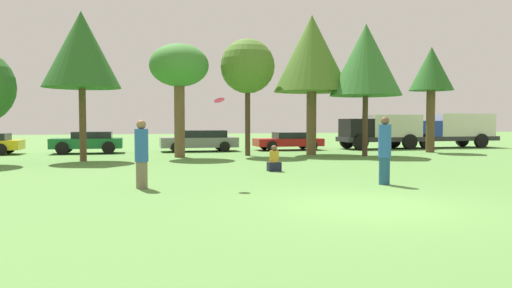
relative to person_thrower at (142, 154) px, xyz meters
name	(u,v)px	position (x,y,z in m)	size (l,w,h in m)	color
ground_plane	(371,206)	(4.69, -3.92, -0.93)	(120.00, 120.00, 0.00)	#54843D
person_thrower	(142,154)	(0.00, 0.00, 0.00)	(0.36, 0.36, 1.83)	#726651
person_catcher	(385,150)	(6.69, -0.93, 0.05)	(0.36, 0.36, 1.93)	navy
frisbee	(219,100)	(2.08, -0.20, 1.44)	(0.31, 0.28, 0.17)	#F21E72
bystander_sitting	(274,161)	(4.69, 3.33, -0.55)	(0.46, 0.38, 0.94)	#191E33
tree_1	(81,50)	(-2.43, 9.69, 4.06)	(3.43, 3.43, 6.73)	brown
tree_2	(179,68)	(2.02, 10.94, 3.51)	(2.95, 2.95, 5.64)	brown
tree_3	(248,67)	(5.58, 11.18, 3.70)	(2.83, 2.83, 6.08)	#473323
tree_4	(312,54)	(9.06, 11.00, 4.45)	(4.09, 4.09, 7.47)	brown
tree_5	(366,60)	(11.39, 9.35, 4.01)	(3.69, 3.69, 6.80)	#473323
tree_6	(431,71)	(16.46, 11.12, 3.75)	(2.50, 2.50, 6.09)	brown
parked_car_green	(88,142)	(-2.69, 15.05, -0.26)	(3.83, 1.93, 1.22)	#196633
parked_car_grey	(200,140)	(3.64, 15.32, -0.26)	(4.55, 2.08, 1.26)	slate
parked_car_red	(289,140)	(9.23, 15.23, -0.33)	(4.20, 1.95, 1.11)	red
delivery_truck_black	(381,130)	(15.45, 14.94, 0.33)	(5.50, 2.27, 2.22)	#2D2D33
delivery_truck_blue	(450,129)	(20.90, 15.28, 0.36)	(6.74, 2.23, 2.32)	#2D2D33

